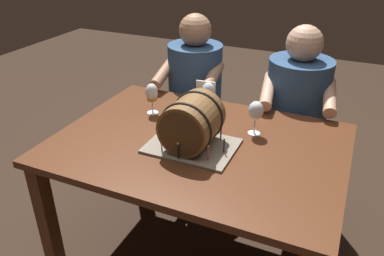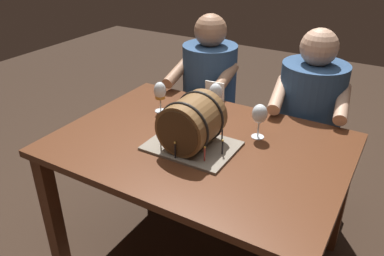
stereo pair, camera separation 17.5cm
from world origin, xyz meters
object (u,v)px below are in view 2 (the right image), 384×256
object	(u,v)px
wine_glass_empty	(260,115)
wine_glass_amber	(160,92)
person_seated_left	(209,107)
dining_table	(200,159)
wine_glass_red	(216,95)
menu_card	(215,95)
person_seated_right	(306,130)
barrel_cake	(192,124)

from	to	relation	value
wine_glass_empty	wine_glass_amber	distance (m)	0.57
wine_glass_amber	person_seated_left	xyz separation A→B (m)	(0.02, 0.53, -0.29)
dining_table	person_seated_left	world-z (taller)	person_seated_left
wine_glass_red	menu_card	size ratio (longest dim) A/B	1.17
wine_glass_red	menu_card	xyz separation A→B (m)	(-0.05, 0.08, -0.04)
wine_glass_red	menu_card	distance (m)	0.11
person_seated_right	person_seated_left	bearing A→B (deg)	-179.98
menu_card	person_seated_left	size ratio (longest dim) A/B	0.14
person_seated_left	wine_glass_red	bearing A→B (deg)	-58.20
wine_glass_red	person_seated_left	world-z (taller)	person_seated_left
wine_glass_empty	person_seated_right	size ratio (longest dim) A/B	0.15
person_seated_right	wine_glass_amber	bearing A→B (deg)	-142.53
wine_glass_empty	person_seated_right	distance (m)	0.62
barrel_cake	menu_card	xyz separation A→B (m)	(-0.11, 0.43, -0.04)
person_seated_left	person_seated_right	size ratio (longest dim) A/B	1.01
menu_card	person_seated_left	world-z (taller)	person_seated_left
person_seated_right	barrel_cake	bearing A→B (deg)	-113.91
wine_glass_amber	person_seated_right	distance (m)	0.91
dining_table	menu_card	bearing A→B (deg)	107.39
wine_glass_amber	menu_card	xyz separation A→B (m)	(0.24, 0.19, -0.03)
wine_glass_amber	person_seated_left	world-z (taller)	person_seated_left
wine_glass_red	wine_glass_amber	size ratio (longest dim) A/B	1.09
barrel_cake	wine_glass_amber	xyz separation A→B (m)	(-0.35, 0.24, -0.01)
wine_glass_red	person_seated_left	xyz separation A→B (m)	(-0.26, 0.42, -0.30)
person_seated_right	wine_glass_empty	bearing A→B (deg)	-102.15
wine_glass_amber	menu_card	size ratio (longest dim) A/B	1.08
wine_glass_red	person_seated_right	xyz separation A→B (m)	(0.40, 0.42, -0.30)
barrel_cake	wine_glass_red	bearing A→B (deg)	99.89
barrel_cake	menu_card	distance (m)	0.45
person_seated_left	person_seated_right	world-z (taller)	person_seated_left
menu_card	person_seated_right	size ratio (longest dim) A/B	0.14
wine_glass_empty	wine_glass_amber	world-z (taller)	wine_glass_empty
wine_glass_amber	person_seated_right	bearing A→B (deg)	37.47
menu_card	dining_table	bearing A→B (deg)	-78.03
wine_glass_red	person_seated_right	size ratio (longest dim) A/B	0.16
person_seated_left	wine_glass_empty	bearing A→B (deg)	-43.72
dining_table	barrel_cake	xyz separation A→B (m)	(-0.01, -0.06, 0.22)
dining_table	menu_card	xyz separation A→B (m)	(-0.12, 0.37, 0.18)
dining_table	person_seated_left	xyz separation A→B (m)	(-0.33, 0.71, -0.08)
barrel_cake	wine_glass_red	distance (m)	0.35
dining_table	person_seated_right	distance (m)	0.79
wine_glass_empty	dining_table	bearing A→B (deg)	-140.00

